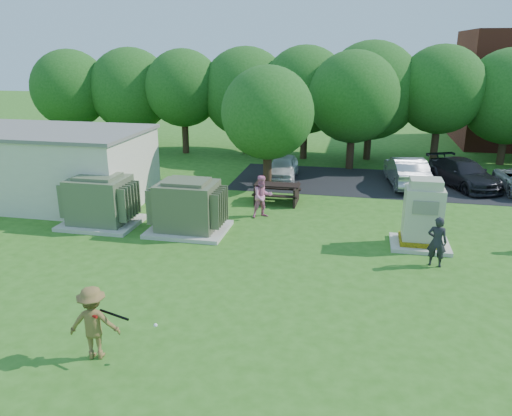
% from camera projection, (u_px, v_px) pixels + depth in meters
% --- Properties ---
extents(ground, '(120.00, 120.00, 0.00)m').
position_uv_depth(ground, '(228.00, 290.00, 14.80)').
color(ground, '#2D6619').
rests_on(ground, ground).
extents(service_building, '(10.00, 5.00, 3.20)m').
position_uv_depth(service_building, '(37.00, 167.00, 22.99)').
color(service_building, beige).
rests_on(service_building, ground).
extents(service_building_roof, '(10.20, 5.20, 0.15)m').
position_uv_depth(service_building_roof, '(31.00, 131.00, 22.47)').
color(service_building_roof, slate).
rests_on(service_building_roof, service_building).
extents(parking_strip, '(20.00, 6.00, 0.01)m').
position_uv_depth(parking_strip, '(425.00, 185.00, 25.98)').
color(parking_strip, '#232326').
rests_on(parking_strip, ground).
extents(transformer_left, '(3.00, 2.40, 2.07)m').
position_uv_depth(transformer_left, '(100.00, 202.00, 19.97)').
color(transformer_left, beige).
rests_on(transformer_left, ground).
extents(transformer_right, '(3.00, 2.40, 2.07)m').
position_uv_depth(transformer_right, '(188.00, 208.00, 19.24)').
color(transformer_right, beige).
rests_on(transformer_right, ground).
extents(generator_cabinet, '(2.07, 1.69, 2.52)m').
position_uv_depth(generator_cabinet, '(422.00, 217.00, 17.73)').
color(generator_cabinet, beige).
rests_on(generator_cabinet, ground).
extents(picnic_table, '(2.06, 1.55, 0.88)m').
position_uv_depth(picnic_table, '(277.00, 191.00, 22.94)').
color(picnic_table, black).
rests_on(picnic_table, ground).
extents(batter, '(1.26, 0.89, 1.78)m').
position_uv_depth(batter, '(94.00, 323.00, 11.38)').
color(batter, brown).
rests_on(batter, ground).
extents(person_by_generator, '(0.70, 0.54, 1.70)m').
position_uv_depth(person_by_generator, '(437.00, 242.00, 16.20)').
color(person_by_generator, black).
rests_on(person_by_generator, ground).
extents(person_at_picnic, '(1.11, 1.05, 1.81)m').
position_uv_depth(person_at_picnic, '(262.00, 197.00, 20.88)').
color(person_at_picnic, pink).
rests_on(person_at_picnic, ground).
extents(car_white, '(1.65, 3.80, 1.27)m').
position_uv_depth(car_white, '(283.00, 167.00, 27.14)').
color(car_white, silver).
rests_on(car_white, ground).
extents(car_silver_a, '(2.15, 4.72, 1.50)m').
position_uv_depth(car_silver_a, '(406.00, 171.00, 25.74)').
color(car_silver_a, '#9D9EA2').
rests_on(car_silver_a, ground).
extents(car_dark, '(3.72, 5.09, 1.37)m').
position_uv_depth(car_dark, '(464.00, 173.00, 25.57)').
color(car_dark, black).
rests_on(car_dark, ground).
extents(batting_equipment, '(1.51, 0.38, 0.31)m').
position_uv_depth(batting_equipment, '(117.00, 317.00, 11.17)').
color(batting_equipment, black).
rests_on(batting_equipment, ground).
extents(tree_row, '(41.30, 13.30, 7.30)m').
position_uv_depth(tree_row, '(333.00, 93.00, 30.38)').
color(tree_row, '#47301E').
rests_on(tree_row, ground).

